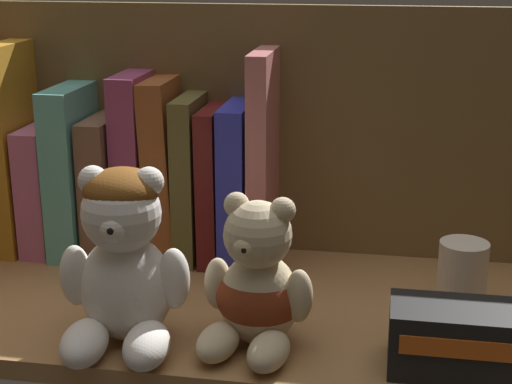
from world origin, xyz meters
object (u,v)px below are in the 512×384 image
object	(u,v)px
book_4	(109,183)
book_8	(215,183)
book_2	(49,185)
book_6	(166,168)
book_3	(78,168)
book_10	(265,158)
pillar_candle	(462,276)
small_product_box	(455,339)
teddy_bear_smaller	(257,288)
teddy_bear_larger	(123,262)
book_7	(192,177)
book_1	(18,146)
book_5	(137,164)
book_9	(240,182)

from	to	relation	value
book_4	book_8	distance (cm)	13.08
book_2	book_6	xyz separation A→B (cm)	(14.80, -0.00, 2.91)
book_3	book_10	bearing A→B (deg)	-0.00
book_3	book_8	size ratio (longest dim) A/B	1.11
pillar_candle	book_8	bearing A→B (deg)	160.26
book_6	small_product_box	distance (cm)	39.98
book_2	book_8	world-z (taller)	book_8
teddy_bear_smaller	pillar_candle	size ratio (longest dim) A/B	2.01
teddy_bear_larger	pillar_candle	distance (cm)	33.88
teddy_bear_larger	pillar_candle	size ratio (longest dim) A/B	2.34
book_3	book_7	world-z (taller)	book_3
book_1	book_2	bearing A→B (deg)	0.00
teddy_bear_smaller	small_product_box	size ratio (longest dim) A/B	1.28
book_8	book_3	bearing A→B (deg)	180.00
book_10	teddy_bear_smaller	xyz separation A→B (cm)	(2.70, -20.96, -6.66)
book_1	pillar_candle	distance (cm)	53.63
book_5	teddy_bear_smaller	distance (cm)	28.15
book_2	small_product_box	size ratio (longest dim) A/B	1.35
teddy_bear_larger	small_product_box	xyz separation A→B (cm)	(29.71, -0.13, -4.96)
book_3	book_4	world-z (taller)	book_3
book_5	book_8	distance (cm)	9.60
book_1	book_10	xyz separation A→B (cm)	(30.19, -0.00, -0.08)
book_1	book_6	bearing A→B (deg)	0.00
book_3	teddy_bear_smaller	bearing A→B (deg)	-39.44
teddy_bear_smaller	book_7	bearing A→B (deg)	118.43
book_5	pillar_candle	xyz separation A→B (cm)	(37.14, -9.95, -7.20)
book_5	pillar_candle	bearing A→B (deg)	-14.99
book_5	book_6	bearing A→B (deg)	0.00
book_1	book_3	bearing A→B (deg)	0.00
book_4	book_7	bearing A→B (deg)	0.00
book_7	book_10	size ratio (longest dim) A/B	0.78
pillar_candle	book_3	bearing A→B (deg)	167.41
book_5	book_6	world-z (taller)	book_5
book_5	teddy_bear_smaller	size ratio (longest dim) A/B	1.50
book_5	book_8	xyz separation A→B (cm)	(9.43, 0.00, -1.78)
teddy_bear_smaller	pillar_candle	bearing A→B (deg)	30.01
book_4	book_8	bearing A→B (deg)	0.00
book_5	book_9	distance (cm)	12.47
book_8	teddy_bear_larger	distance (cm)	22.75
book_6	book_10	xyz separation A→B (cm)	(11.82, -0.00, 1.82)
small_product_box	book_7	bearing A→B (deg)	142.03
book_8	teddy_bear_larger	world-z (taller)	book_8
book_9	book_5	bearing A→B (deg)	-180.00
book_9	teddy_bear_smaller	bearing A→B (deg)	-74.80
book_7	book_10	distance (cm)	9.06
book_1	small_product_box	size ratio (longest dim) A/B	2.20
book_4	pillar_candle	size ratio (longest dim) A/B	2.30
book_3	book_8	xyz separation A→B (cm)	(16.83, -0.00, -0.99)
book_3	pillar_candle	world-z (taller)	book_3
book_1	book_10	bearing A→B (deg)	-0.00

